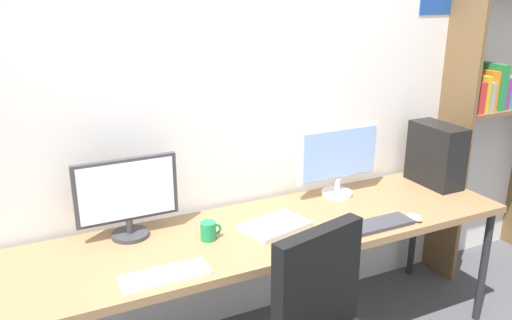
% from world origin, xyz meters
% --- Properties ---
extents(wall_back, '(5.10, 0.11, 2.60)m').
position_xyz_m(wall_back, '(0.00, 1.02, 1.30)').
color(wall_back, silver).
rests_on(wall_back, ground_plane).
extents(desk, '(2.70, 0.68, 0.74)m').
position_xyz_m(desk, '(0.00, 0.60, 0.69)').
color(desk, '#936D47').
rests_on(desk, ground_plane).
extents(bookshelf, '(0.83, 0.28, 2.20)m').
position_xyz_m(bookshelf, '(1.84, 0.83, 1.44)').
color(bookshelf, brown).
rests_on(bookshelf, ground_plane).
extents(monitor_left, '(0.49, 0.18, 0.39)m').
position_xyz_m(monitor_left, '(-0.60, 0.81, 0.95)').
color(monitor_left, '#38383D').
rests_on(monitor_left, desk).
extents(monitor_right, '(0.52, 0.18, 0.41)m').
position_xyz_m(monitor_right, '(0.60, 0.81, 0.97)').
color(monitor_right, silver).
rests_on(monitor_right, desk).
extents(pc_tower, '(0.17, 0.34, 0.37)m').
position_xyz_m(pc_tower, '(1.23, 0.70, 0.93)').
color(pc_tower, black).
rests_on(pc_tower, desk).
extents(keyboard_left, '(0.37, 0.13, 0.02)m').
position_xyz_m(keyboard_left, '(-0.56, 0.37, 0.75)').
color(keyboard_left, silver).
rests_on(keyboard_left, desk).
extents(keyboard_right, '(0.35, 0.13, 0.02)m').
position_xyz_m(keyboard_right, '(0.56, 0.37, 0.75)').
color(keyboard_right, '#38383D').
rests_on(keyboard_right, desk).
extents(computer_mouse, '(0.06, 0.10, 0.03)m').
position_xyz_m(computer_mouse, '(0.76, 0.35, 0.76)').
color(computer_mouse, silver).
rests_on(computer_mouse, desk).
extents(laptop_closed, '(0.36, 0.29, 0.02)m').
position_xyz_m(laptop_closed, '(0.07, 0.58, 0.75)').
color(laptop_closed, silver).
rests_on(laptop_closed, desk).
extents(coffee_mug, '(0.11, 0.08, 0.09)m').
position_xyz_m(coffee_mug, '(-0.27, 0.61, 0.79)').
color(coffee_mug, '#1E8C4C').
rests_on(coffee_mug, desk).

